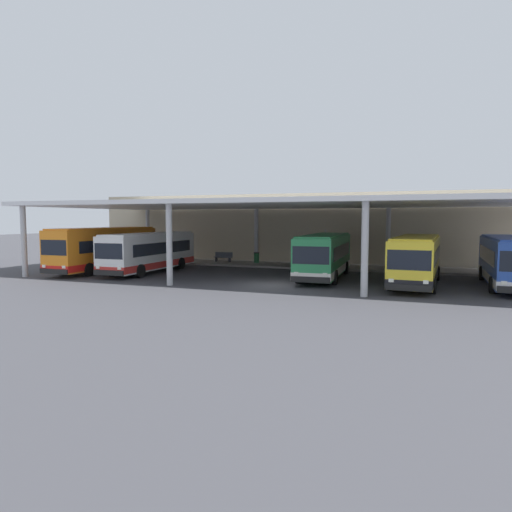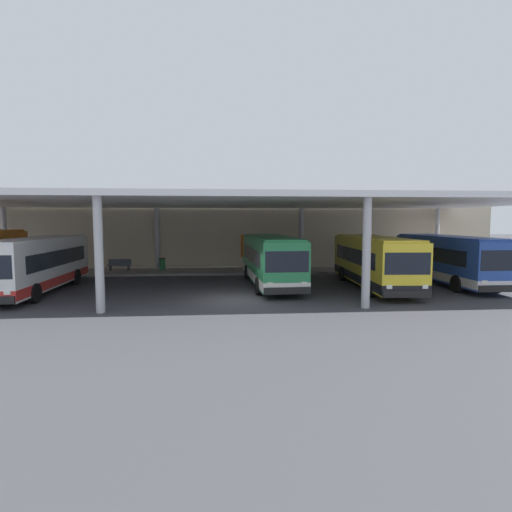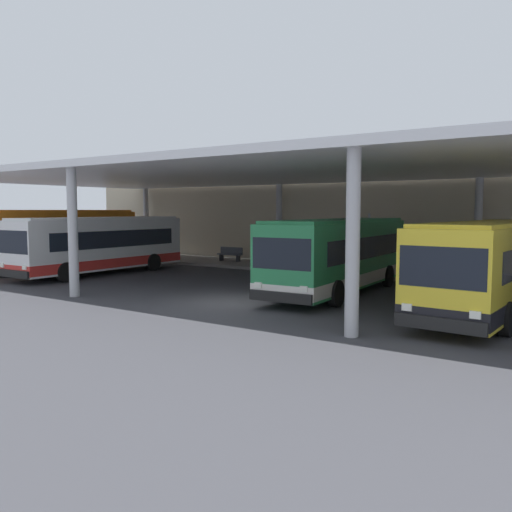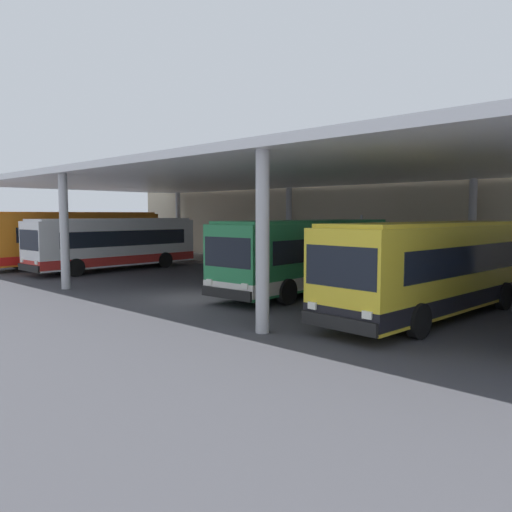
# 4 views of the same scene
# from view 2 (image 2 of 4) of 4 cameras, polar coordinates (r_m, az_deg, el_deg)

# --- Properties ---
(ground_plane) EXTENTS (200.00, 200.00, 0.00)m
(ground_plane) POSITION_cam_2_polar(r_m,az_deg,el_deg) (21.27, -3.01, -6.23)
(ground_plane) COLOR #3D3D42
(platform_kerb) EXTENTS (42.00, 4.50, 0.18)m
(platform_kerb) POSITION_cam_2_polar(r_m,az_deg,el_deg) (32.86, -3.61, -2.09)
(platform_kerb) COLOR gray
(platform_kerb) RESTS_ON ground
(station_building_facade) EXTENTS (48.00, 1.60, 6.72)m
(station_building_facade) POSITION_cam_2_polar(r_m,az_deg,el_deg) (35.87, -3.74, 3.74)
(station_building_facade) COLOR #C1B293
(station_building_facade) RESTS_ON ground
(canopy_shelter) EXTENTS (40.00, 17.00, 5.55)m
(canopy_shelter) POSITION_cam_2_polar(r_m,az_deg,el_deg) (26.39, -3.42, 7.53)
(canopy_shelter) COLOR silver
(canopy_shelter) RESTS_ON ground
(bus_second_bay) EXTENTS (2.87, 10.58, 3.17)m
(bus_second_bay) POSITION_cam_2_polar(r_m,az_deg,el_deg) (26.47, -28.81, -1.01)
(bus_second_bay) COLOR white
(bus_second_bay) RESTS_ON ground
(bus_middle_bay) EXTENTS (3.06, 10.63, 3.17)m
(bus_middle_bay) POSITION_cam_2_polar(r_m,az_deg,el_deg) (25.72, 2.10, -0.55)
(bus_middle_bay) COLOR #28844C
(bus_middle_bay) RESTS_ON ground
(bus_far_bay) EXTENTS (3.10, 10.65, 3.17)m
(bus_far_bay) POSITION_cam_2_polar(r_m,az_deg,el_deg) (25.93, 16.43, -0.70)
(bus_far_bay) COLOR yellow
(bus_far_bay) RESTS_ON ground
(bus_departing) EXTENTS (2.82, 10.56, 3.17)m
(bus_departing) POSITION_cam_2_polar(r_m,az_deg,el_deg) (29.30, 25.67, -0.36)
(bus_departing) COLOR #284CA8
(bus_departing) RESTS_ON ground
(bench_waiting) EXTENTS (1.80, 0.45, 0.92)m
(bench_waiting) POSITION_cam_2_polar(r_m,az_deg,el_deg) (33.90, -18.89, -1.16)
(bench_waiting) COLOR #4C515B
(bench_waiting) RESTS_ON platform_kerb
(trash_bin) EXTENTS (0.52, 0.52, 0.98)m
(trash_bin) POSITION_cam_2_polar(r_m,az_deg,el_deg) (33.36, -13.22, -1.09)
(trash_bin) COLOR #236638
(trash_bin) RESTS_ON platform_kerb
(banner_sign) EXTENTS (0.70, 0.12, 3.20)m
(banner_sign) POSITION_cam_2_polar(r_m,az_deg,el_deg) (31.91, -1.55, 1.12)
(banner_sign) COLOR #B2B2B7
(banner_sign) RESTS_ON platform_kerb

